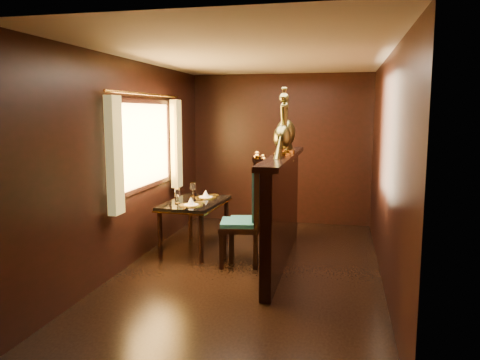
{
  "coord_description": "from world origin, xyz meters",
  "views": [
    {
      "loc": [
        1.03,
        -5.33,
        1.87
      ],
      "look_at": [
        -0.23,
        0.39,
        1.02
      ],
      "focal_mm": 35.0,
      "sensor_mm": 36.0,
      "label": 1
    }
  ],
  "objects_px": {
    "dining_table": "(195,206)",
    "peacock_right": "(286,121)",
    "peacock_left": "(282,126)",
    "chair_left": "(257,206)",
    "chair_right": "(250,207)"
  },
  "relations": [
    {
      "from": "chair_left",
      "to": "peacock_right",
      "type": "relative_size",
      "value": 1.65
    },
    {
      "from": "dining_table",
      "to": "peacock_left",
      "type": "height_order",
      "value": "peacock_left"
    },
    {
      "from": "peacock_left",
      "to": "chair_left",
      "type": "bearing_deg",
      "value": 148.27
    },
    {
      "from": "chair_left",
      "to": "dining_table",
      "type": "bearing_deg",
      "value": 155.76
    },
    {
      "from": "chair_left",
      "to": "peacock_left",
      "type": "distance_m",
      "value": 1.09
    },
    {
      "from": "dining_table",
      "to": "chair_left",
      "type": "relative_size",
      "value": 0.9
    },
    {
      "from": "dining_table",
      "to": "chair_left",
      "type": "height_order",
      "value": "chair_left"
    },
    {
      "from": "peacock_left",
      "to": "chair_right",
      "type": "bearing_deg",
      "value": -178.09
    },
    {
      "from": "dining_table",
      "to": "peacock_right",
      "type": "relative_size",
      "value": 1.48
    },
    {
      "from": "peacock_left",
      "to": "peacock_right",
      "type": "relative_size",
      "value": 0.85
    },
    {
      "from": "peacock_left",
      "to": "peacock_right",
      "type": "bearing_deg",
      "value": 90.0
    },
    {
      "from": "peacock_right",
      "to": "dining_table",
      "type": "bearing_deg",
      "value": 176.19
    },
    {
      "from": "dining_table",
      "to": "peacock_left",
      "type": "relative_size",
      "value": 1.74
    },
    {
      "from": "chair_right",
      "to": "peacock_right",
      "type": "relative_size",
      "value": 1.72
    },
    {
      "from": "dining_table",
      "to": "peacock_left",
      "type": "bearing_deg",
      "value": -14.71
    }
  ]
}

